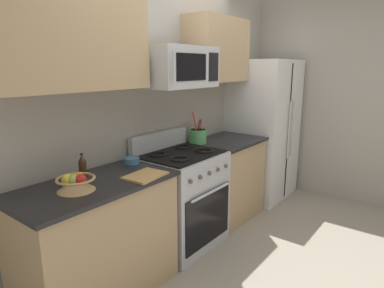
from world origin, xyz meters
name	(u,v)px	position (x,y,z in m)	size (l,w,h in m)	color
ground_plane	(240,266)	(0.00, 0.00, 0.00)	(16.00, 16.00, 0.00)	gray
wall_back	(151,110)	(0.00, 1.03, 1.30)	(8.00, 0.10, 2.60)	#9E998E
counter_left	(98,241)	(-0.98, 0.65, 0.46)	(1.17, 0.62, 0.91)	tan
range_oven	(182,198)	(0.00, 0.65, 0.47)	(0.76, 0.66, 1.09)	#B2B5BA
counter_right	(226,178)	(0.81, 0.65, 0.46)	(0.84, 0.62, 0.91)	tan
refrigerator	(263,130)	(1.69, 0.64, 0.90)	(0.88, 0.73, 1.80)	silver
wall_right	(328,99)	(2.22, 0.00, 1.30)	(0.10, 8.00, 2.60)	#9E998E
microwave	(178,67)	(0.00, 0.68, 1.71)	(0.72, 0.44, 0.36)	#B2B5BA
upper_cabinets_left	(69,40)	(-0.98, 0.81, 1.89)	(1.16, 0.34, 0.67)	tan
upper_cabinets_right	(217,50)	(0.81, 0.81, 1.89)	(0.83, 0.34, 0.67)	tan
utensil_crock	(198,136)	(0.48, 0.82, 0.99)	(0.19, 0.19, 0.34)	#59AD66
fruit_basket	(76,182)	(-1.13, 0.63, 0.96)	(0.26, 0.26, 0.11)	tan
cutting_board	(145,176)	(-0.66, 0.47, 0.92)	(0.30, 0.22, 0.02)	tan
bottle_soy	(83,167)	(-0.97, 0.79, 1.00)	(0.06, 0.06, 0.19)	#382314
prep_bowl	(132,160)	(-0.48, 0.81, 0.94)	(0.14, 0.14, 0.05)	teal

